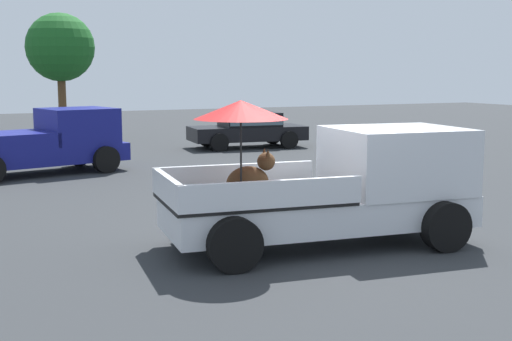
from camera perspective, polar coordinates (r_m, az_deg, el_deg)
ground_plane at (r=11.25m, az=5.30°, el=-6.29°), size 80.00×80.00×0.00m
pickup_truck_main at (r=11.19m, az=7.27°, el=-1.21°), size 5.23×2.73×2.41m
pickup_truck_red at (r=19.85m, az=-17.35°, el=2.26°), size 5.08×2.97×1.80m
parked_sedan_near at (r=25.55m, az=-0.66°, el=3.60°), size 4.47×2.34×1.33m
tree_by_lot at (r=28.67m, az=-16.14°, el=9.86°), size 2.73×2.73×5.18m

